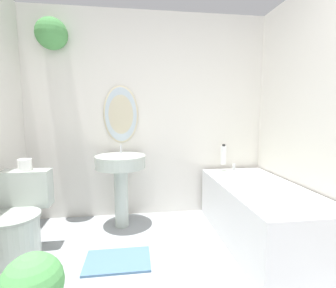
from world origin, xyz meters
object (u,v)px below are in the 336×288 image
Objects in this scene: pedestal_sink at (121,171)px; shampoo_bottle at (224,155)px; bathtub at (260,212)px; toilet_paper_roll at (25,165)px; toilet at (18,226)px.

pedestal_sink reaches higher than shampoo_bottle.
bathtub is (1.34, -0.49, -0.33)m from pedestal_sink.
toilet_paper_roll is at bearing -165.46° from shampoo_bottle.
toilet is 2.18m from shampoo_bottle.
toilet_paper_roll is at bearing 90.00° from toilet.
bathtub is at bearing -78.56° from shampoo_bottle.
bathtub is at bearing -20.19° from pedestal_sink.
shampoo_bottle is (-0.13, 0.66, 0.45)m from bathtub.
shampoo_bottle reaches higher than toilet.
toilet is at bearing -160.45° from shampoo_bottle.
bathtub is 2.21m from toilet_paper_roll.
toilet_paper_roll reaches higher than bathtub.
shampoo_bottle is 2.08m from toilet_paper_roll.
toilet is 1.02m from pedestal_sink.
toilet_paper_roll reaches higher than toilet.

